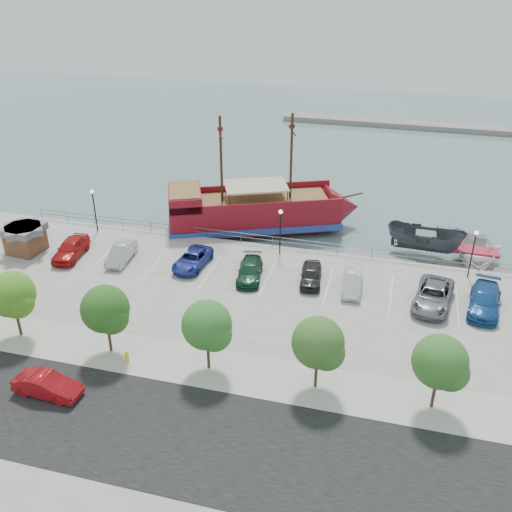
# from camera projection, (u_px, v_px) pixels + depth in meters

# --- Properties ---
(ground) EXTENTS (160.00, 160.00, 0.00)m
(ground) POSITION_uv_depth(u_px,v_px,m) (262.00, 302.00, 45.88)
(ground) COLOR slate
(street) EXTENTS (100.00, 8.00, 0.04)m
(street) POSITION_uv_depth(u_px,v_px,m) (191.00, 438.00, 31.80)
(street) COLOR black
(street) RESTS_ON land_slab
(sidewalk) EXTENTS (100.00, 4.00, 0.05)m
(sidewalk) POSITION_uv_depth(u_px,v_px,m) (224.00, 370.00, 36.90)
(sidewalk) COLOR #B2AD99
(sidewalk) RESTS_ON land_slab
(seawall_railing) EXTENTS (50.00, 0.06, 1.00)m
(seawall_railing) POSITION_uv_depth(u_px,v_px,m) (283.00, 242.00, 51.78)
(seawall_railing) COLOR #5F5F5F
(seawall_railing) RESTS_ON land_slab
(far_shore) EXTENTS (40.00, 3.00, 0.80)m
(far_shore) POSITION_uv_depth(u_px,v_px,m) (409.00, 125.00, 90.17)
(far_shore) COLOR gray
(far_shore) RESTS_ON ground
(pirate_ship) EXTENTS (19.64, 12.28, 12.27)m
(pirate_ship) POSITION_uv_depth(u_px,v_px,m) (268.00, 211.00, 56.59)
(pirate_ship) COLOR maroon
(pirate_ship) RESTS_ON ground
(patrol_boat) EXTENTS (7.39, 3.88, 2.72)m
(patrol_boat) POSITION_uv_depth(u_px,v_px,m) (425.00, 242.00, 52.20)
(patrol_boat) COLOR #3B4047
(patrol_boat) RESTS_ON ground
(speedboat) EXTENTS (5.31, 7.27, 1.47)m
(speedboat) POSITION_uv_depth(u_px,v_px,m) (475.00, 254.00, 51.41)
(speedboat) COLOR silver
(speedboat) RESTS_ON ground
(dock_west) EXTENTS (6.71, 3.04, 0.37)m
(dock_west) POSITION_uv_depth(u_px,v_px,m) (147.00, 231.00, 56.78)
(dock_west) COLOR gray
(dock_west) RESTS_ON ground
(dock_mid) EXTENTS (6.67, 2.93, 0.37)m
(dock_mid) POSITION_uv_depth(u_px,v_px,m) (378.00, 260.00, 51.68)
(dock_mid) COLOR gray
(dock_mid) RESTS_ON ground
(dock_east) EXTENTS (6.85, 2.29, 0.39)m
(dock_east) POSITION_uv_depth(u_px,v_px,m) (475.00, 271.00, 49.79)
(dock_east) COLOR slate
(dock_east) RESTS_ON ground
(shed) EXTENTS (3.29, 3.29, 2.50)m
(shed) POSITION_uv_depth(u_px,v_px,m) (25.00, 238.00, 50.73)
(shed) COLOR brown
(shed) RESTS_ON land_slab
(street_sedan) EXTENTS (4.32, 1.66, 1.40)m
(street_sedan) POSITION_uv_depth(u_px,v_px,m) (47.00, 385.00, 34.60)
(street_sedan) COLOR #AC1016
(street_sedan) RESTS_ON street
(fire_hydrant) EXTENTS (0.27, 0.27, 0.79)m
(fire_hydrant) POSITION_uv_depth(u_px,v_px,m) (127.00, 357.00, 37.46)
(fire_hydrant) COLOR yellow
(fire_hydrant) RESTS_ON sidewalk
(lamp_post_left) EXTENTS (0.36, 0.36, 4.28)m
(lamp_post_left) POSITION_uv_depth(u_px,v_px,m) (94.00, 203.00, 53.57)
(lamp_post_left) COLOR black
(lamp_post_left) RESTS_ON land_slab
(lamp_post_mid) EXTENTS (0.36, 0.36, 4.28)m
(lamp_post_mid) POSITION_uv_depth(u_px,v_px,m) (280.00, 224.00, 49.52)
(lamp_post_mid) COLOR black
(lamp_post_mid) RESTS_ON land_slab
(lamp_post_right) EXTENTS (0.36, 0.36, 4.28)m
(lamp_post_right) POSITION_uv_depth(u_px,v_px,m) (474.00, 246.00, 45.92)
(lamp_post_right) COLOR black
(lamp_post_right) RESTS_ON land_slab
(tree_b) EXTENTS (3.30, 3.20, 5.00)m
(tree_b) POSITION_uv_depth(u_px,v_px,m) (13.00, 296.00, 38.61)
(tree_b) COLOR #473321
(tree_b) RESTS_ON sidewalk
(tree_c) EXTENTS (3.30, 3.20, 5.00)m
(tree_c) POSITION_uv_depth(u_px,v_px,m) (107.00, 311.00, 37.04)
(tree_c) COLOR #473321
(tree_c) RESTS_ON sidewalk
(tree_d) EXTENTS (3.30, 3.20, 5.00)m
(tree_d) POSITION_uv_depth(u_px,v_px,m) (209.00, 327.00, 35.46)
(tree_d) COLOR #473321
(tree_d) RESTS_ON sidewalk
(tree_e) EXTENTS (3.30, 3.20, 5.00)m
(tree_e) POSITION_uv_depth(u_px,v_px,m) (320.00, 345.00, 33.89)
(tree_e) COLOR #473321
(tree_e) RESTS_ON sidewalk
(tree_f) EXTENTS (3.30, 3.20, 5.00)m
(tree_f) POSITION_uv_depth(u_px,v_px,m) (442.00, 364.00, 32.31)
(tree_f) COLOR #473321
(tree_f) RESTS_ON sidewalk
(parked_car_a) EXTENTS (2.47, 5.02, 1.65)m
(parked_car_a) POSITION_uv_depth(u_px,v_px,m) (71.00, 248.00, 50.07)
(parked_car_a) COLOR #AF1715
(parked_car_a) RESTS_ON land_slab
(parked_car_b) EXTENTS (1.84, 4.40, 1.41)m
(parked_car_b) POSITION_uv_depth(u_px,v_px,m) (121.00, 253.00, 49.54)
(parked_car_b) COLOR #AAABAF
(parked_car_b) RESTS_ON land_slab
(parked_car_c) EXTENTS (2.57, 4.96, 1.34)m
(parked_car_c) POSITION_uv_depth(u_px,v_px,m) (192.00, 259.00, 48.64)
(parked_car_c) COLOR navy
(parked_car_c) RESTS_ON land_slab
(parked_car_d) EXTENTS (2.59, 4.92, 1.36)m
(parked_car_d) POSITION_uv_depth(u_px,v_px,m) (250.00, 271.00, 46.90)
(parked_car_d) COLOR #153E26
(parked_car_d) RESTS_ON land_slab
(parked_car_e) EXTENTS (2.14, 4.33, 1.42)m
(parked_car_e) POSITION_uv_depth(u_px,v_px,m) (311.00, 275.00, 46.27)
(parked_car_e) COLOR black
(parked_car_e) RESTS_ON land_slab
(parked_car_f) EXTENTS (1.76, 4.35, 1.40)m
(parked_car_f) POSITION_uv_depth(u_px,v_px,m) (352.00, 282.00, 45.31)
(parked_car_f) COLOR silver
(parked_car_f) RESTS_ON land_slab
(parked_car_g) EXTENTS (3.49, 6.05, 1.59)m
(parked_car_g) POSITION_uv_depth(u_px,v_px,m) (433.00, 296.00, 43.31)
(parked_car_g) COLOR slate
(parked_car_g) RESTS_ON land_slab
(parked_car_h) EXTENTS (2.96, 5.70, 1.58)m
(parked_car_h) POSITION_uv_depth(u_px,v_px,m) (485.00, 301.00, 42.74)
(parked_car_h) COLOR navy
(parked_car_h) RESTS_ON land_slab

